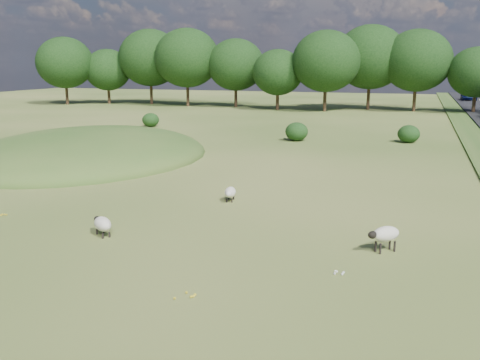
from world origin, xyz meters
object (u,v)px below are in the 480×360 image
Objects in this scene: car_7 at (469,96)px; sheep_2 at (230,192)px; sheep_1 at (385,234)px; sheep_3 at (102,224)px.

sheep_2 is at bearing -102.28° from car_7.
car_7 reaches higher than sheep_2.
car_7 is (8.96, 80.70, 0.31)m from sheep_1.
car_7 reaches higher than sheep_3.
car_7 reaches higher than sheep_1.
sheep_1 is at bearing -96.34° from car_7.
sheep_1 is 0.24× the size of car_7.
car_7 is (19.44, 82.25, 0.49)m from sheep_3.
sheep_3 is (-10.48, -1.55, -0.18)m from sheep_1.
sheep_1 is 0.97× the size of sheep_3.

